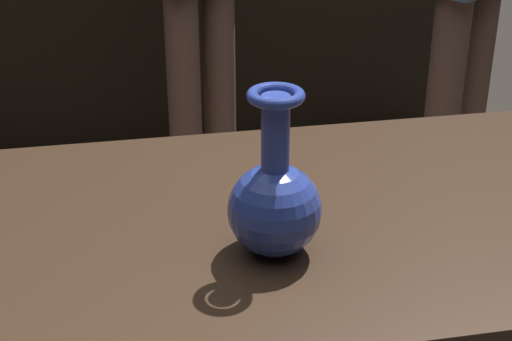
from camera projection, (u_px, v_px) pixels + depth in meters
name	position (u px, v px, depth m)	size (l,w,h in m)	color
back_display_shelf	(149.00, 24.00, 3.22)	(2.60, 0.40, 0.99)	black
vase_centerpiece	(275.00, 201.00, 1.03)	(0.13, 0.13, 0.23)	#2D429E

